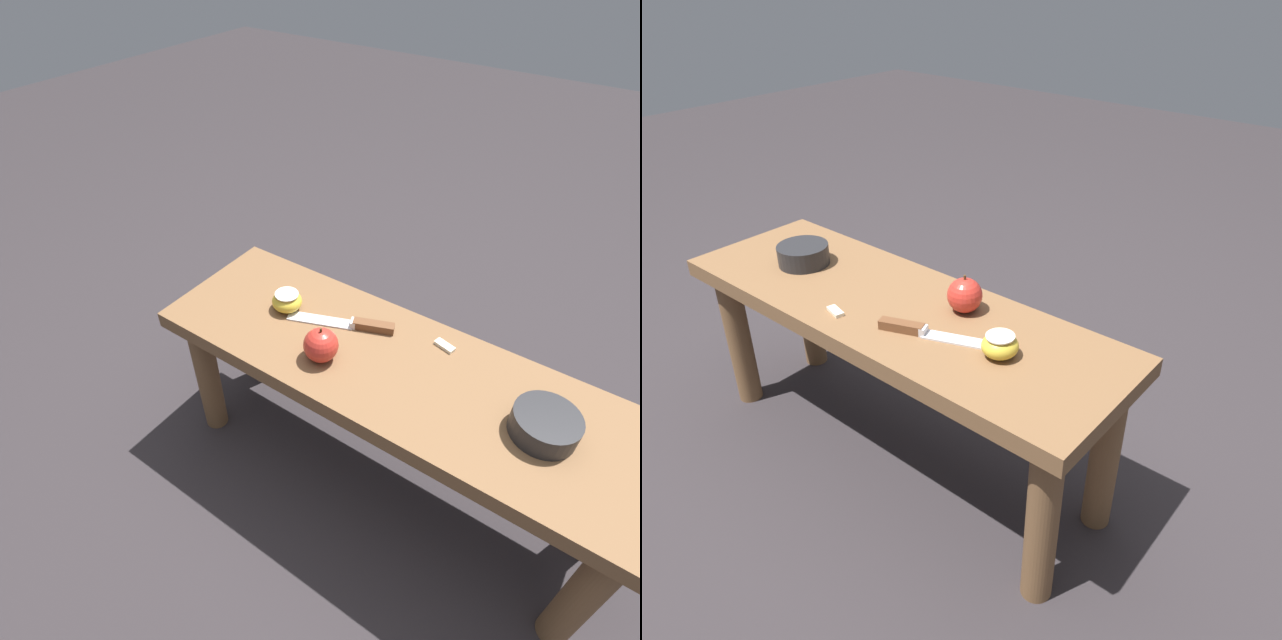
{
  "view_description": "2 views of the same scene",
  "coord_description": "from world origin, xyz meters",
  "views": [
    {
      "loc": [
        0.29,
        -0.7,
        1.2
      ],
      "look_at": [
        -0.19,
        -0.0,
        0.46
      ],
      "focal_mm": 28.0,
      "sensor_mm": 36.0,
      "label": 1
    },
    {
      "loc": [
        -0.88,
        0.81,
        1.1
      ],
      "look_at": [
        -0.19,
        -0.0,
        0.46
      ],
      "focal_mm": 35.0,
      "sensor_mm": 36.0,
      "label": 2
    }
  ],
  "objects": [
    {
      "name": "ground_plane",
      "position": [
        0.0,
        0.0,
        0.0
      ],
      "size": [
        8.0,
        8.0,
        0.0
      ],
      "primitive_type": "plane",
      "color": "#2D282B"
    },
    {
      "name": "wooden_bench",
      "position": [
        0.0,
        0.0,
        0.35
      ],
      "size": [
        1.09,
        0.36,
        0.43
      ],
      "color": "brown",
      "rests_on": "ground_plane"
    },
    {
      "name": "apple_whole",
      "position": [
        -0.14,
        -0.07,
        0.47
      ],
      "size": [
        0.08,
        0.08,
        0.09
      ],
      "color": "red",
      "rests_on": "wooden_bench"
    },
    {
      "name": "apple_cut",
      "position": [
        -0.3,
        0.01,
        0.45
      ],
      "size": [
        0.07,
        0.07,
        0.05
      ],
      "color": "gold",
      "rests_on": "wooden_bench"
    },
    {
      "name": "bowl",
      "position": [
        0.31,
        0.0,
        0.46
      ],
      "size": [
        0.12,
        0.12,
        0.05
      ],
      "color": "#232326",
      "rests_on": "wooden_bench"
    },
    {
      "name": "knife",
      "position": [
        -0.13,
        0.05,
        0.44
      ],
      "size": [
        0.24,
        0.12,
        0.02
      ],
      "rotation": [
        0.0,
        0.0,
        -2.77
      ],
      "color": "silver",
      "rests_on": "wooden_bench"
    },
    {
      "name": "apple_slice_near_knife",
      "position": [
        0.06,
        0.11,
        0.43
      ],
      "size": [
        0.05,
        0.03,
        0.01
      ],
      "color": "silver",
      "rests_on": "wooden_bench"
    }
  ]
}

